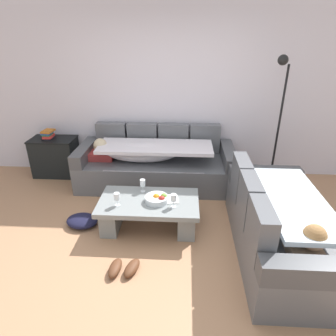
{
  "coord_description": "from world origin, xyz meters",
  "views": [
    {
      "loc": [
        0.26,
        -2.54,
        2.23
      ],
      "look_at": [
        0.05,
        1.03,
        0.55
      ],
      "focal_mm": 31.33,
      "sensor_mm": 36.0,
      "label": 1
    }
  ],
  "objects": [
    {
      "name": "ground_plane",
      "position": [
        0.0,
        0.0,
        0.0
      ],
      "size": [
        14.0,
        14.0,
        0.0
      ],
      "primitive_type": "plane",
      "color": "#AC7A57"
    },
    {
      "name": "couch_along_wall",
      "position": [
        -0.21,
        1.62,
        0.33
      ],
      "size": [
        2.4,
        0.92,
        0.88
      ],
      "color": "#595B60",
      "rests_on": "ground_plane"
    },
    {
      "name": "crumpled_garment",
      "position": [
        -1.0,
        0.45,
        0.06
      ],
      "size": [
        0.45,
        0.39,
        0.12
      ],
      "primitive_type": "ellipsoid",
      "rotation": [
        0.0,
        0.0,
        2.95
      ],
      "color": "#191933",
      "rests_on": "ground_plane"
    },
    {
      "name": "back_wall",
      "position": [
        0.0,
        2.15,
        1.35
      ],
      "size": [
        9.0,
        0.1,
        2.7
      ],
      "primitive_type": "cube",
      "color": "silver",
      "rests_on": "ground_plane"
    },
    {
      "name": "side_cabinet",
      "position": [
        -1.89,
        1.85,
        0.32
      ],
      "size": [
        0.72,
        0.44,
        0.64
      ],
      "color": "black",
      "rests_on": "ground_plane"
    },
    {
      "name": "fruit_bowl",
      "position": [
        -0.04,
        0.44,
        0.42
      ],
      "size": [
        0.28,
        0.28,
        0.1
      ],
      "color": "silver",
      "rests_on": "coffee_table"
    },
    {
      "name": "coffee_table",
      "position": [
        -0.15,
        0.46,
        0.24
      ],
      "size": [
        1.2,
        0.68,
        0.38
      ],
      "color": "gray",
      "rests_on": "ground_plane"
    },
    {
      "name": "wine_glass_near_right",
      "position": [
        0.15,
        0.34,
        0.5
      ],
      "size": [
        0.07,
        0.07,
        0.17
      ],
      "color": "silver",
      "rests_on": "coffee_table"
    },
    {
      "name": "open_magazine",
      "position": [
        0.06,
        0.49,
        0.39
      ],
      "size": [
        0.31,
        0.25,
        0.01
      ],
      "primitive_type": "cube",
      "rotation": [
        0.0,
        0.0,
        0.14
      ],
      "color": "white",
      "rests_on": "coffee_table"
    },
    {
      "name": "floor_lamp",
      "position": [
        1.6,
        1.71,
        1.12
      ],
      "size": [
        0.33,
        0.31,
        1.95
      ],
      "color": "black",
      "rests_on": "ground_plane"
    },
    {
      "name": "wine_glass_far_back",
      "position": [
        -0.25,
        0.68,
        0.5
      ],
      "size": [
        0.07,
        0.07,
        0.17
      ],
      "color": "silver",
      "rests_on": "coffee_table"
    },
    {
      "name": "couch_near_window",
      "position": [
        1.3,
        0.1,
        0.34
      ],
      "size": [
        0.92,
        1.9,
        0.88
      ],
      "rotation": [
        0.0,
        0.0,
        1.57
      ],
      "color": "#595B60",
      "rests_on": "ground_plane"
    },
    {
      "name": "wine_glass_near_left",
      "position": [
        -0.5,
        0.33,
        0.5
      ],
      "size": [
        0.07,
        0.07,
        0.17
      ],
      "color": "silver",
      "rests_on": "coffee_table"
    },
    {
      "name": "pair_of_shoes",
      "position": [
        -0.33,
        -0.31,
        0.04
      ],
      "size": [
        0.34,
        0.3,
        0.09
      ],
      "color": "#59331E",
      "rests_on": "ground_plane"
    },
    {
      "name": "book_stack_on_cabinet",
      "position": [
        -1.95,
        1.85,
        0.71
      ],
      "size": [
        0.19,
        0.23,
        0.14
      ],
      "color": "black",
      "rests_on": "side_cabinet"
    }
  ]
}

